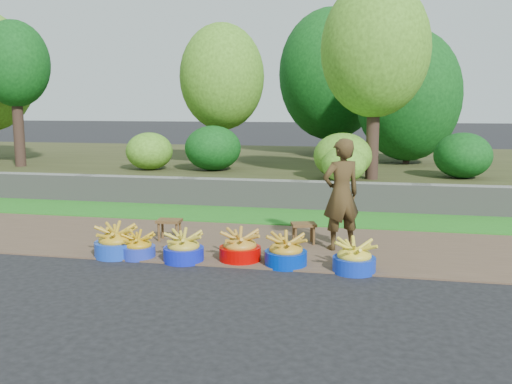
% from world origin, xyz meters
% --- Properties ---
extents(ground_plane, '(120.00, 120.00, 0.00)m').
position_xyz_m(ground_plane, '(0.00, 0.00, 0.00)').
color(ground_plane, black).
rests_on(ground_plane, ground).
extents(dirt_shoulder, '(80.00, 2.50, 0.02)m').
position_xyz_m(dirt_shoulder, '(0.00, 1.25, 0.01)').
color(dirt_shoulder, brown).
rests_on(dirt_shoulder, ground).
extents(grass_verge, '(80.00, 1.50, 0.04)m').
position_xyz_m(grass_verge, '(0.00, 3.25, 0.02)').
color(grass_verge, '#23751C').
rests_on(grass_verge, ground).
extents(retaining_wall, '(80.00, 0.35, 0.55)m').
position_xyz_m(retaining_wall, '(0.00, 4.10, 0.28)').
color(retaining_wall, slate).
rests_on(retaining_wall, ground).
extents(earth_bank, '(80.00, 10.00, 0.50)m').
position_xyz_m(earth_bank, '(0.00, 9.00, 0.25)').
color(earth_bank, '#35381A').
rests_on(earth_bank, ground).
extents(vegetation, '(34.81, 8.50, 4.35)m').
position_xyz_m(vegetation, '(1.77, 7.89, 2.56)').
color(vegetation, '#302119').
rests_on(vegetation, earth_bank).
extents(basin_a, '(0.56, 0.56, 0.42)m').
position_xyz_m(basin_a, '(-1.91, 0.21, 0.19)').
color(basin_a, '#163EB7').
rests_on(basin_a, ground).
extents(basin_b, '(0.44, 0.44, 0.33)m').
position_xyz_m(basin_b, '(-1.59, 0.20, 0.15)').
color(basin_b, '#1E31AC').
rests_on(basin_b, ground).
extents(basin_c, '(0.52, 0.52, 0.38)m').
position_xyz_m(basin_c, '(-0.96, 0.16, 0.17)').
color(basin_c, '#0D1CB9').
rests_on(basin_c, ground).
extents(basin_d, '(0.53, 0.53, 0.40)m').
position_xyz_m(basin_d, '(-0.25, 0.31, 0.18)').
color(basin_d, '#AF0200').
rests_on(basin_d, ground).
extents(basin_e, '(0.52, 0.52, 0.39)m').
position_xyz_m(basin_e, '(0.35, 0.23, 0.18)').
color(basin_e, '#0027A3').
rests_on(basin_e, ground).
extents(basin_f, '(0.51, 0.51, 0.38)m').
position_xyz_m(basin_f, '(1.19, 0.14, 0.17)').
color(basin_f, '#0D2CAF').
rests_on(basin_f, ground).
extents(stool_left, '(0.37, 0.29, 0.31)m').
position_xyz_m(stool_left, '(-1.52, 1.15, 0.26)').
color(stool_left, '#53381C').
rests_on(stool_left, dirt_shoulder).
extents(stool_right, '(0.40, 0.35, 0.30)m').
position_xyz_m(stool_right, '(0.43, 1.34, 0.26)').
color(stool_right, '#53381C').
rests_on(stool_right, dirt_shoulder).
extents(vendor_woman, '(0.66, 0.61, 1.52)m').
position_xyz_m(vendor_woman, '(0.96, 1.15, 0.78)').
color(vendor_woman, black).
rests_on(vendor_woman, dirt_shoulder).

